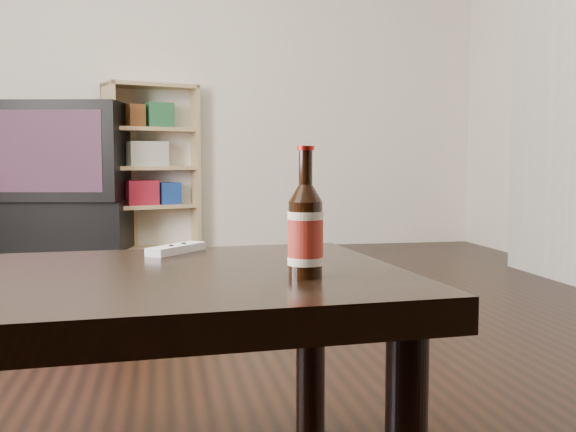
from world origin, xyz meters
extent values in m
cube|color=black|center=(0.00, 0.00, -0.01)|extent=(5.00, 6.00, 0.01)
cube|color=beige|center=(0.00, 3.01, 1.35)|extent=(5.00, 0.02, 2.70)
cube|color=black|center=(-0.49, 2.92, 0.18)|extent=(0.97, 0.62, 0.36)
cube|color=black|center=(-0.49, 2.92, 0.69)|extent=(0.96, 0.71, 0.65)
cube|color=maroon|center=(-0.54, 2.65, 0.69)|extent=(0.71, 0.15, 0.52)
cube|color=tan|center=(-0.17, 2.82, 0.57)|extent=(0.12, 0.28, 1.15)
cube|color=tan|center=(0.39, 3.01, 0.57)|extent=(0.12, 0.28, 1.15)
cube|color=tan|center=(0.11, 2.91, 1.14)|extent=(0.68, 0.47, 0.03)
cube|color=tan|center=(0.11, 2.91, 0.01)|extent=(0.68, 0.47, 0.03)
cube|color=tan|center=(0.07, 3.04, 0.57)|extent=(0.59, 0.23, 1.15)
cube|color=tan|center=(0.11, 2.91, 0.31)|extent=(0.62, 0.43, 0.03)
cube|color=tan|center=(0.11, 2.91, 0.57)|extent=(0.62, 0.43, 0.03)
cube|color=tan|center=(0.11, 2.91, 0.84)|extent=(0.62, 0.43, 0.03)
cube|color=maroon|center=(0.04, 2.87, 0.41)|extent=(0.26, 0.24, 0.17)
cube|color=navy|center=(0.22, 2.93, 0.40)|extent=(0.19, 0.21, 0.15)
cube|color=#B8B4A1|center=(0.08, 2.88, 0.67)|extent=(0.31, 0.26, 0.17)
cube|color=#225E34|center=(0.16, 2.91, 0.94)|extent=(0.23, 0.23, 0.17)
cube|color=brown|center=(0.00, 2.86, 0.93)|extent=(0.16, 0.20, 0.15)
cube|color=black|center=(0.04, -0.67, 0.40)|extent=(1.19, 0.75, 0.06)
cylinder|color=black|center=(0.51, -0.38, 0.19)|extent=(0.07, 0.07, 0.37)
cylinder|color=black|center=(0.42, -0.76, 0.49)|extent=(0.07, 0.07, 0.13)
cylinder|color=#9F281C|center=(0.42, -0.76, 0.50)|extent=(0.08, 0.08, 0.08)
cylinder|color=beige|center=(0.42, -0.76, 0.53)|extent=(0.08, 0.08, 0.01)
cylinder|color=beige|center=(0.42, -0.76, 0.46)|extent=(0.08, 0.08, 0.01)
cone|color=black|center=(0.42, -0.76, 0.57)|extent=(0.07, 0.07, 0.03)
cylinder|color=black|center=(0.42, -0.76, 0.61)|extent=(0.03, 0.03, 0.06)
cylinder|color=maroon|center=(0.42, -0.76, 0.65)|extent=(0.04, 0.04, 0.01)
cube|color=silver|center=(0.21, -0.41, 0.44)|extent=(0.13, 0.15, 0.02)
cylinder|color=black|center=(0.23, -0.39, 0.45)|extent=(0.01, 0.01, 0.00)
cylinder|color=black|center=(0.20, -0.42, 0.45)|extent=(0.01, 0.01, 0.00)
camera|label=1|loc=(0.18, -1.86, 0.62)|focal=42.00mm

